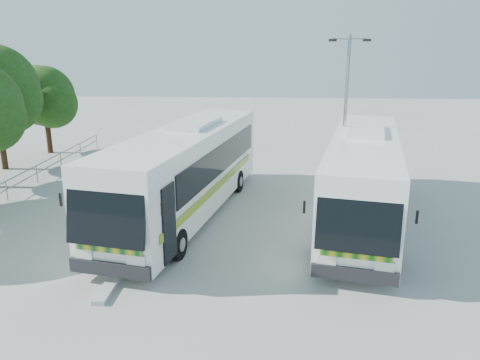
# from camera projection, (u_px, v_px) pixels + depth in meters

# --- Properties ---
(ground) EXTENTS (100.00, 100.00, 0.00)m
(ground) POSITION_uv_depth(u_px,v_px,m) (206.00, 229.00, 18.99)
(ground) COLOR #A8A8A2
(ground) RESTS_ON ground
(kerb_divider) EXTENTS (0.40, 16.00, 0.15)m
(kerb_divider) POSITION_uv_depth(u_px,v_px,m) (161.00, 210.00, 21.03)
(kerb_divider) COLOR #B2B2AD
(kerb_divider) RESTS_ON ground
(railing) EXTENTS (0.06, 22.00, 1.00)m
(railing) POSITION_uv_depth(u_px,v_px,m) (17.00, 180.00, 23.25)
(railing) COLOR gray
(railing) RESTS_ON ground
(tree_far_e) EXTENTS (4.54, 4.28, 5.92)m
(tree_far_e) POSITION_uv_depth(u_px,v_px,m) (45.00, 96.00, 31.45)
(tree_far_e) COLOR #382314
(tree_far_e) RESTS_ON ground
(coach_main) EXTENTS (5.24, 13.83, 3.76)m
(coach_main) POSITION_uv_depth(u_px,v_px,m) (187.00, 169.00, 20.08)
(coach_main) COLOR white
(coach_main) RESTS_ON ground
(coach_adjacent) EXTENTS (5.16, 13.15, 3.58)m
(coach_adjacent) POSITION_uv_depth(u_px,v_px,m) (363.00, 176.00, 19.49)
(coach_adjacent) COLOR white
(coach_adjacent) RESTS_ON ground
(lamppost) EXTENTS (1.87, 0.38, 7.65)m
(lamppost) POSITION_uv_depth(u_px,v_px,m) (345.00, 113.00, 21.45)
(lamppost) COLOR #909398
(lamppost) RESTS_ON ground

